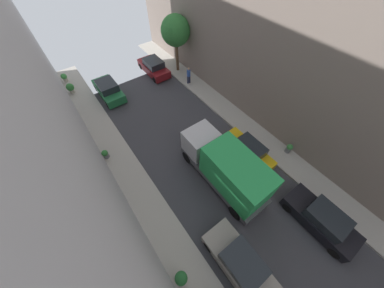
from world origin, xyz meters
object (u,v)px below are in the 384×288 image
delivery_truck (226,168)px  potted_plant_4 (64,77)px  parked_car_right_2 (247,151)px  parked_car_left_2 (240,263)px  parked_car_right_3 (154,67)px  parked_car_left_3 (108,90)px  pedestrian (189,75)px  potted_plant_1 (105,154)px  potted_plant_5 (181,278)px  street_tree_1 (175,31)px  parked_car_right_1 (321,219)px  potted_plant_3 (289,148)px  potted_plant_2 (70,88)px

delivery_truck → potted_plant_4: 18.97m
parked_car_right_2 → delivery_truck: delivery_truck is taller
parked_car_left_2 → parked_car_right_3: 19.22m
parked_car_left_3 → pedestrian: bearing=-22.7°
potted_plant_1 → potted_plant_4: size_ratio=0.82×
parked_car_right_2 → parked_car_right_3: bearing=90.0°
potted_plant_5 → street_tree_1: bearing=56.6°
potted_plant_5 → potted_plant_4: bearing=90.0°
potted_plant_5 → parked_car_right_1: bearing=-17.0°
potted_plant_1 → parked_car_right_1: bearing=-55.1°
parked_car_left_3 → street_tree_1: bearing=-2.8°
delivery_truck → pedestrian: (4.57, 10.35, -0.71)m
parked_car_right_1 → pedestrian: bearing=83.3°
potted_plant_5 → potted_plant_3: bearing=9.4°
potted_plant_3 → parked_car_left_2: bearing=-159.4°
potted_plant_2 → parked_car_left_2: bearing=-82.0°
pedestrian → street_tree_1: street_tree_1 is taller
parked_car_right_2 → potted_plant_1: (-8.46, 6.11, -0.19)m
parked_car_right_2 → street_tree_1: (2.31, 12.53, 3.46)m
potted_plant_2 → potted_plant_3: (11.12, -17.05, -0.11)m
parked_car_right_2 → potted_plant_2: parked_car_right_2 is taller
potted_plant_1 → potted_plant_2: size_ratio=0.76×
parked_car_right_2 → potted_plant_5: (-8.23, -3.49, -0.03)m
pedestrian → potted_plant_2: size_ratio=1.79×
delivery_truck → potted_plant_3: size_ratio=8.20×
parked_car_right_2 → delivery_truck: 2.95m
parked_car_right_1 → potted_plant_4: parked_car_right_1 is taller
parked_car_right_2 → potted_plant_3: 3.31m
potted_plant_4 → pedestrian: bearing=-37.5°
potted_plant_3 → potted_plant_2: bearing=123.1°
parked_car_left_2 → parked_car_right_1: bearing=-13.0°
street_tree_1 → potted_plant_2: (-10.55, 2.89, -3.49)m
parked_car_right_3 → potted_plant_5: bearing=-115.6°
parked_car_right_2 → potted_plant_1: 10.44m
delivery_truck → potted_plant_2: (-5.55, 15.91, -1.10)m
street_tree_1 → parked_car_left_2: bearing=-114.0°
street_tree_1 → potted_plant_4: (-10.56, 5.08, -3.54)m
parked_car_right_1 → potted_plant_4: 25.01m
parked_car_right_1 → parked_car_right_2: size_ratio=1.00×
parked_car_left_3 → street_tree_1: 8.45m
delivery_truck → potted_plant_5: 6.39m
parked_car_left_2 → potted_plant_5: size_ratio=4.30×
potted_plant_2 → potted_plant_5: 18.90m
parked_car_right_3 → delivery_truck: delivery_truck is taller
parked_car_right_3 → potted_plant_4: parked_car_right_3 is taller
parked_car_left_2 → potted_plant_3: 8.84m
parked_car_left_2 → parked_car_right_1: size_ratio=1.00×
parked_car_left_2 → parked_car_left_3: (0.00, 17.66, 0.00)m
parked_car_left_3 → parked_car_right_2: bearing=-67.3°
potted_plant_3 → parked_car_left_3: bearing=119.6°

